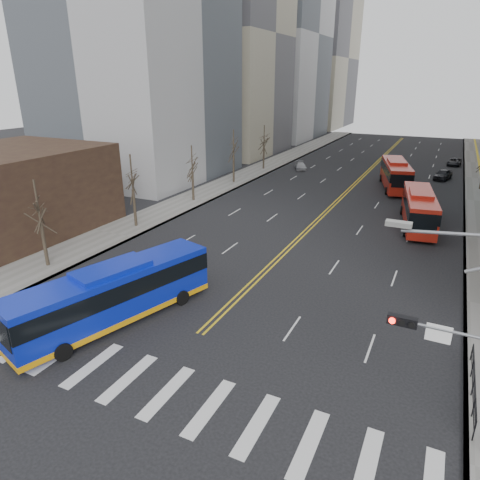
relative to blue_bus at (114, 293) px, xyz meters
The scene contains 15 objects.
ground 6.97m from the blue_bus, 36.72° to the right, with size 220.00×220.00×0.00m, color black.
sidewalk_left 42.53m from the blue_bus, 105.20° to the left, with size 5.00×130.00×0.15m, color slate.
crosswalk 6.97m from the blue_bus, 36.72° to the right, with size 26.70×4.00×0.01m.
centerline 51.32m from the blue_bus, 84.00° to the left, with size 0.55×100.00×0.01m.
office_towers 68.37m from the blue_bus, 85.14° to the left, with size 83.00×134.00×58.00m.
storefront 22.22m from the blue_bus, 158.88° to the left, with size 14.00×18.00×8.00m.
pedestrian_railing 19.80m from the blue_bus, ahead, with size 0.06×6.06×1.02m.
street_trees 30.74m from the blue_bus, 93.40° to the left, with size 35.20×47.20×7.60m.
blue_bus is the anchor object (origin of this frame).
red_bus_near 31.68m from the blue_bus, 61.71° to the left, with size 4.40×11.80×3.65m.
red_bus_far 45.13m from the blue_bus, 76.28° to the left, with size 5.68×12.59×3.86m.
car_white 5.50m from the blue_bus, 144.88° to the left, with size 1.41×4.05×1.34m, color silver.
car_dark_mid 55.24m from the blue_bus, 72.61° to the left, with size 1.81×4.50×1.53m, color black.
car_silver 50.87m from the blue_bus, 95.73° to the left, with size 1.66×4.09×1.19m, color #9C9CA1.
car_dark_far 68.29m from the blue_bus, 74.83° to the left, with size 2.03×4.40×1.22m, color black.
Camera 1 is at (11.66, -13.40, 14.11)m, focal length 32.00 mm.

